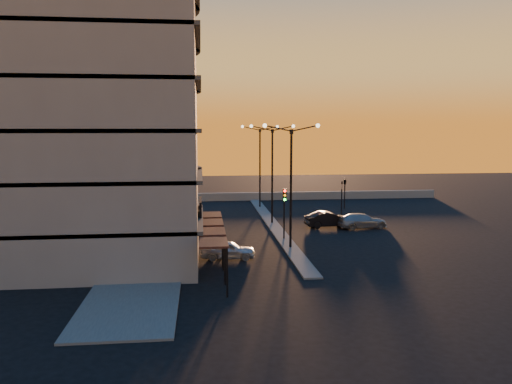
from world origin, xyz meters
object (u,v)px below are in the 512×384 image
at_px(streetlamp_mid, 272,166).
at_px(car_hatchback, 228,250).
at_px(car_wagon, 362,221).
at_px(car_sedan, 328,220).
at_px(traffic_light_main, 284,206).

bearing_deg(streetlamp_mid, car_hatchback, -111.52).
relative_size(car_hatchback, car_wagon, 0.83).
xyz_separation_m(car_hatchback, car_wagon, (12.94, 9.58, 0.02)).
height_order(car_hatchback, car_sedan, car_sedan).
bearing_deg(car_hatchback, streetlamp_mid, -17.11).
height_order(streetlamp_mid, car_sedan, streetlamp_mid).
distance_m(streetlamp_mid, car_hatchback, 14.33).
height_order(streetlamp_mid, car_hatchback, streetlamp_mid).
xyz_separation_m(traffic_light_main, car_hatchback, (-4.94, -5.39, -2.23)).
relative_size(streetlamp_mid, car_wagon, 2.04).
height_order(traffic_light_main, car_sedan, traffic_light_main).
distance_m(streetlamp_mid, car_wagon, 9.84).
bearing_deg(car_sedan, car_wagon, -110.45).
distance_m(car_hatchback, car_sedan, 14.36).
xyz_separation_m(streetlamp_mid, car_wagon, (8.00, -2.94, -4.92)).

